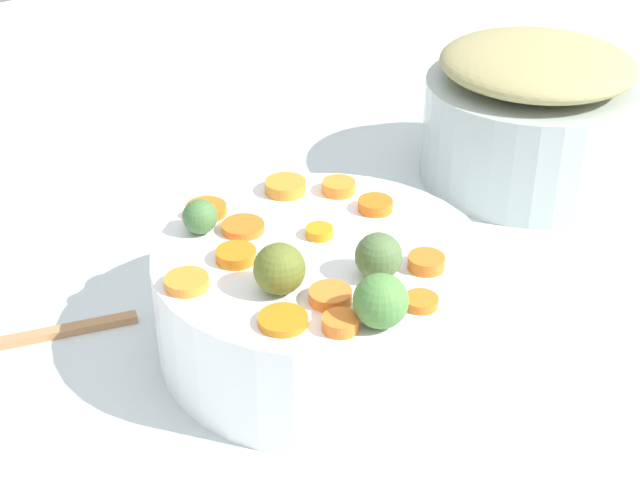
# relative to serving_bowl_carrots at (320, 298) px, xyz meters

# --- Properties ---
(tabletop) EXTENTS (2.40, 2.40, 0.02)m
(tabletop) POSITION_rel_serving_bowl_carrots_xyz_m (0.01, -0.00, -0.06)
(tabletop) COLOR silver
(tabletop) RESTS_ON ground
(serving_bowl_carrots) EXTENTS (0.29, 0.29, 0.10)m
(serving_bowl_carrots) POSITION_rel_serving_bowl_carrots_xyz_m (0.00, 0.00, 0.00)
(serving_bowl_carrots) COLOR white
(serving_bowl_carrots) RESTS_ON tabletop
(metal_pot) EXTENTS (0.25, 0.25, 0.12)m
(metal_pot) POSITION_rel_serving_bowl_carrots_xyz_m (0.40, 0.12, 0.01)
(metal_pot) COLOR #B1BDB9
(metal_pot) RESTS_ON tabletop
(stuffing_mound) EXTENTS (0.22, 0.22, 0.05)m
(stuffing_mound) POSITION_rel_serving_bowl_carrots_xyz_m (0.40, 0.12, 0.10)
(stuffing_mound) COLOR tan
(stuffing_mound) RESTS_ON metal_pot
(carrot_slice_0) EXTENTS (0.05, 0.05, 0.01)m
(carrot_slice_0) POSITION_rel_serving_bowl_carrots_xyz_m (-0.05, 0.11, 0.06)
(carrot_slice_0) COLOR orange
(carrot_slice_0) RESTS_ON serving_bowl_carrots
(carrot_slice_1) EXTENTS (0.04, 0.04, 0.01)m
(carrot_slice_1) POSITION_rel_serving_bowl_carrots_xyz_m (-0.04, -0.07, 0.06)
(carrot_slice_1) COLOR orange
(carrot_slice_1) RESTS_ON serving_bowl_carrots
(carrot_slice_2) EXTENTS (0.05, 0.05, 0.01)m
(carrot_slice_2) POSITION_rel_serving_bowl_carrots_xyz_m (0.04, 0.10, 0.06)
(carrot_slice_2) COLOR orange
(carrot_slice_2) RESTS_ON serving_bowl_carrots
(carrot_slice_3) EXTENTS (0.04, 0.04, 0.01)m
(carrot_slice_3) POSITION_rel_serving_bowl_carrots_xyz_m (-0.09, -0.07, 0.05)
(carrot_slice_3) COLOR orange
(carrot_slice_3) RESTS_ON serving_bowl_carrots
(carrot_slice_4) EXTENTS (0.04, 0.04, 0.01)m
(carrot_slice_4) POSITION_rel_serving_bowl_carrots_xyz_m (0.05, -0.08, 0.06)
(carrot_slice_4) COLOR orange
(carrot_slice_4) RESTS_ON serving_bowl_carrots
(carrot_slice_5) EXTENTS (0.03, 0.03, 0.01)m
(carrot_slice_5) POSITION_rel_serving_bowl_carrots_xyz_m (-0.06, -0.10, 0.06)
(carrot_slice_5) COLOR orange
(carrot_slice_5) RESTS_ON serving_bowl_carrots
(carrot_slice_6) EXTENTS (0.05, 0.05, 0.01)m
(carrot_slice_6) POSITION_rel_serving_bowl_carrots_xyz_m (-0.12, 0.02, 0.05)
(carrot_slice_6) COLOR orange
(carrot_slice_6) RESTS_ON serving_bowl_carrots
(carrot_slice_7) EXTENTS (0.05, 0.05, 0.01)m
(carrot_slice_7) POSITION_rel_serving_bowl_carrots_xyz_m (-0.04, 0.07, 0.05)
(carrot_slice_7) COLOR orange
(carrot_slice_7) RESTS_ON serving_bowl_carrots
(carrot_slice_8) EXTENTS (0.05, 0.05, 0.01)m
(carrot_slice_8) POSITION_rel_serving_bowl_carrots_xyz_m (-0.07, 0.03, 0.06)
(carrot_slice_8) COLOR orange
(carrot_slice_8) RESTS_ON serving_bowl_carrots
(carrot_slice_9) EXTENTS (0.03, 0.03, 0.01)m
(carrot_slice_9) POSITION_rel_serving_bowl_carrots_xyz_m (0.08, 0.03, 0.06)
(carrot_slice_9) COLOR orange
(carrot_slice_9) RESTS_ON serving_bowl_carrots
(carrot_slice_10) EXTENTS (0.03, 0.03, 0.01)m
(carrot_slice_10) POSITION_rel_serving_bowl_carrots_xyz_m (0.01, 0.02, 0.05)
(carrot_slice_10) COLOR orange
(carrot_slice_10) RESTS_ON serving_bowl_carrots
(carrot_slice_11) EXTENTS (0.04, 0.04, 0.01)m
(carrot_slice_11) POSITION_rel_serving_bowl_carrots_xyz_m (0.08, 0.07, 0.06)
(carrot_slice_11) COLOR orange
(carrot_slice_11) RESTS_ON serving_bowl_carrots
(carrot_slice_12) EXTENTS (0.03, 0.03, 0.01)m
(carrot_slice_12) POSITION_rel_serving_bowl_carrots_xyz_m (0.02, -0.11, 0.05)
(carrot_slice_12) COLOR orange
(carrot_slice_12) RESTS_ON serving_bowl_carrots
(brussels_sprout_0) EXTENTS (0.03, 0.03, 0.03)m
(brussels_sprout_0) POSITION_rel_serving_bowl_carrots_xyz_m (-0.07, 0.09, 0.07)
(brussels_sprout_0) COLOR #46753D
(brussels_sprout_0) RESTS_ON serving_bowl_carrots
(brussels_sprout_1) EXTENTS (0.04, 0.04, 0.04)m
(brussels_sprout_1) POSITION_rel_serving_bowl_carrots_xyz_m (-0.03, -0.11, 0.07)
(brussels_sprout_1) COLOR #52883F
(brussels_sprout_1) RESTS_ON serving_bowl_carrots
(brussels_sprout_2) EXTENTS (0.04, 0.04, 0.04)m
(brussels_sprout_2) POSITION_rel_serving_bowl_carrots_xyz_m (-0.06, -0.03, 0.07)
(brussels_sprout_2) COLOR #606C26
(brussels_sprout_2) RESTS_ON serving_bowl_carrots
(brussels_sprout_3) EXTENTS (0.04, 0.04, 0.04)m
(brussels_sprout_3) POSITION_rel_serving_bowl_carrots_xyz_m (0.01, -0.06, 0.07)
(brussels_sprout_3) COLOR #506E3C
(brussels_sprout_3) RESTS_ON serving_bowl_carrots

